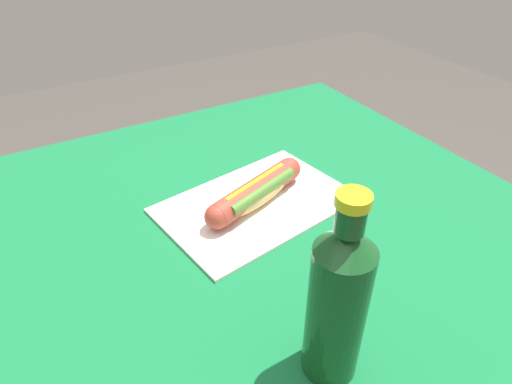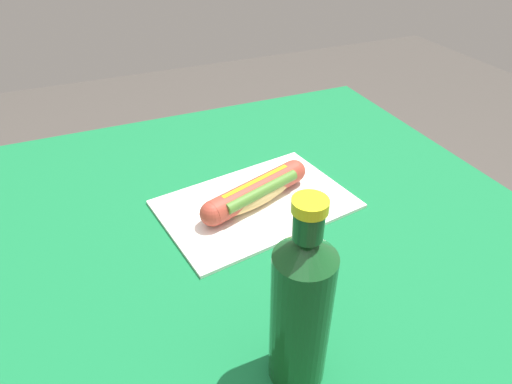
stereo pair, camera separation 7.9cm
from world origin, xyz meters
name	(u,v)px [view 1 (the left image)]	position (x,y,z in m)	size (l,w,h in m)	color
dining_table	(266,285)	(0.00, 0.00, 0.63)	(0.96, 0.98, 0.78)	brown
paper_wrapper	(256,204)	(-0.01, -0.06, 0.78)	(0.34, 0.22, 0.01)	white
hot_dog	(256,192)	(-0.01, -0.06, 0.81)	(0.23, 0.11, 0.05)	#DBB26B
soda_bottle	(338,302)	(0.07, 0.27, 0.89)	(0.07, 0.07, 0.26)	#14471E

